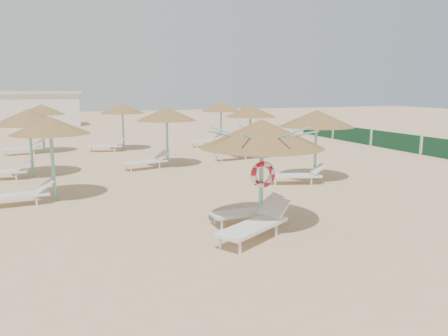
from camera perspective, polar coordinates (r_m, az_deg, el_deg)
name	(u,v)px	position (r m, az deg, el deg)	size (l,w,h in m)	color
ground	(244,228)	(11.29, 2.56, -7.81)	(120.00, 120.00, 0.00)	tan
main_palapa	(262,134)	(10.87, 4.97, 4.44)	(3.09, 3.09, 2.77)	#6DBEAF
lounger_main_a	(256,224)	(10.38, 4.24, -7.25)	(2.25, 1.69, 0.81)	white
lounger_main_b	(249,211)	(11.59, 3.34, -5.60)	(1.96, 0.65, 0.71)	white
palapa_field	(156,114)	(20.75, -8.89, 6.93)	(14.97, 14.43, 2.72)	#6DBEAF
service_hut	(34,109)	(44.87, -23.61, 7.13)	(8.40, 4.40, 3.25)	silver
windbreak_fence	(395,141)	(27.14, 21.46, 3.28)	(0.08, 19.84, 1.10)	#1B532F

